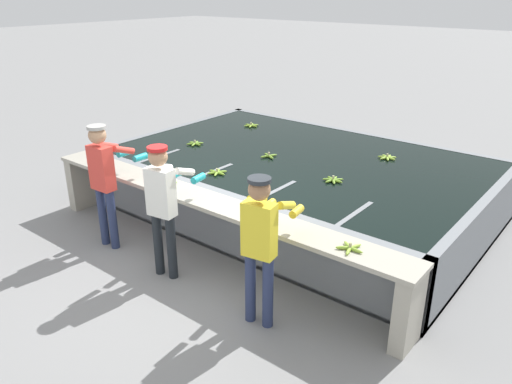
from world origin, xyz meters
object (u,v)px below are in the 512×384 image
Objects in this scene: banana_bunch_floating_4 at (269,156)px; worker_2 at (261,238)px; banana_bunch_floating_3 at (195,143)px; banana_bunch_ledge_2 at (254,218)px; worker_1 at (163,200)px; banana_bunch_ledge_0 at (350,248)px; banana_bunch_floating_2 at (333,180)px; banana_bunch_ledge_1 at (169,185)px; banana_bunch_floating_0 at (387,157)px; knife_0 at (96,159)px; banana_bunch_floating_1 at (251,125)px; worker_0 at (104,175)px; banana_bunch_floating_5 at (217,172)px.

worker_2 is at bearing -54.28° from banana_bunch_floating_4.
worker_2 reaches higher than banana_bunch_floating_3.
worker_2 is 5.82× the size of banana_bunch_ledge_2.
banana_bunch_ledge_0 is (2.13, 0.48, -0.10)m from worker_1.
banana_bunch_floating_2 is at bearing 125.52° from banana_bunch_ledge_0.
banana_bunch_ledge_1 is at bearing 177.12° from banana_bunch_ledge_2.
knife_0 is at bearing -140.67° from banana_bunch_floating_0.
banana_bunch_floating_0 is at bearing 85.41° from banana_bunch_ledge_2.
banana_bunch_floating_3 is (0.01, -1.44, 0.00)m from banana_bunch_floating_1.
worker_0 reaches higher than worker_1.
worker_1 is at bearing -14.88° from knife_0.
banana_bunch_ledge_2 is at bearing -56.93° from banana_bunch_floating_4.
banana_bunch_floating_5 is (-1.53, -2.04, 0.00)m from banana_bunch_floating_0.
banana_bunch_floating_5 is (-0.32, 1.24, -0.10)m from worker_1.
banana_bunch_ledge_2 is (0.98, 0.43, -0.10)m from worker_1.
banana_bunch_floating_0 is at bearing 83.42° from banana_bunch_floating_2.
banana_bunch_ledge_1 is 1.02× the size of banana_bunch_ledge_2.
knife_0 is at bearing -155.91° from banana_bunch_floating_2.
banana_bunch_ledge_2 is 0.78× the size of knife_0.
worker_1 reaches higher than banana_bunch_floating_4.
knife_0 is at bearing 177.98° from banana_bunch_ledge_1.
banana_bunch_ledge_0 is 4.24m from knife_0.
banana_bunch_floating_3 is 2.95m from banana_bunch_ledge_2.
banana_bunch_floating_5 is 1.00× the size of banana_bunch_ledge_1.
banana_bunch_floating_1 is at bearing 129.66° from banana_bunch_ledge_2.
banana_bunch_floating_5 is (-0.12, -1.01, -0.00)m from banana_bunch_floating_4.
banana_bunch_ledge_0 is at bearing -39.10° from banana_bunch_floating_1.
worker_2 is 5.66× the size of banana_bunch_floating_1.
knife_0 is (-1.64, 0.06, -0.01)m from banana_bunch_ledge_1.
banana_bunch_floating_1 is 1.02× the size of banana_bunch_ledge_0.
worker_1 reaches higher than banana_bunch_ledge_0.
banana_bunch_ledge_1 is (-1.91, 0.53, -0.09)m from worker_2.
worker_0 is 1.02× the size of worker_1.
banana_bunch_ledge_0 is at bearing -1.07° from knife_0.
worker_1 is 5.73× the size of banana_bunch_floating_2.
worker_1 is 4.59× the size of knife_0.
banana_bunch_ledge_0 is 1.01× the size of banana_bunch_ledge_2.
banana_bunch_ledge_2 is (2.50, -3.02, 0.00)m from banana_bunch_floating_1.
banana_bunch_floating_3 is 3.95m from banana_bunch_ledge_0.
banana_bunch_floating_4 is at bearing 10.42° from banana_bunch_floating_3.
banana_bunch_floating_4 is at bearing 142.86° from banana_bunch_ledge_0.
banana_bunch_ledge_1 reaches higher than banana_bunch_floating_3.
banana_bunch_floating_2 and banana_bunch_floating_3 have the same top height.
banana_bunch_floating_5 is (-1.38, -0.74, 0.00)m from banana_bunch_floating_2.
banana_bunch_ledge_0 is 0.99× the size of banana_bunch_ledge_1.
banana_bunch_floating_3 and banana_bunch_floating_4 have the same top height.
banana_bunch_floating_4 is 2.92m from banana_bunch_ledge_0.
worker_2 reaches higher than banana_bunch_floating_2.
banana_bunch_floating_5 is 0.80× the size of knife_0.
worker_2 is 3.32m from banana_bunch_floating_0.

